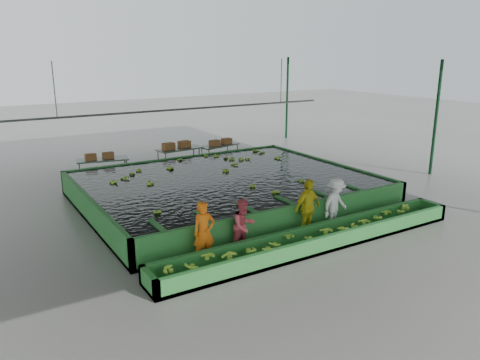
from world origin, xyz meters
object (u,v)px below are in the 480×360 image
worker_b (244,226)px  worker_c (307,208)px  packing_table_left (103,170)px  box_stack_mid (177,148)px  sorting_trough (316,239)px  flotation_tank (226,188)px  worker_d (335,204)px  packing_table_mid (180,158)px  box_stack_right (221,145)px  worker_a (204,232)px  packing_table_right (219,154)px  box_stack_left (100,159)px

worker_b → worker_c: bearing=-6.7°
packing_table_left → box_stack_mid: bearing=5.6°
sorting_trough → flotation_tank: bearing=90.0°
worker_d → packing_table_mid: bearing=82.5°
packing_table_mid → box_stack_right: 2.17m
worker_b → packing_table_mid: size_ratio=0.71×
packing_table_left → box_stack_mid: (3.55, 0.35, 0.49)m
worker_a → packing_table_right: size_ratio=0.80×
worker_a → box_stack_left: worker_a is taller
packing_table_left → box_stack_right: box_stack_right is taller
box_stack_right → worker_b: bearing=-115.9°
flotation_tank → worker_a: bearing=-125.9°
worker_d → packing_table_mid: 9.67m
worker_d → box_stack_left: worker_d is taller
worker_b → worker_d: worker_d is taller
worker_b → worker_c: worker_c is taller
worker_c → packing_table_right: bearing=67.6°
worker_a → packing_table_left: size_ratio=0.78×
worker_a → box_stack_mid: (3.56, 9.68, 0.15)m
worker_a → worker_d: size_ratio=1.02×
sorting_trough → packing_table_mid: size_ratio=4.69×
packing_table_left → packing_table_mid: (3.70, 0.30, 0.01)m
worker_a → worker_c: size_ratio=0.94×
sorting_trough → worker_a: bearing=165.6°
flotation_tank → worker_a: worker_a is taller
worker_c → flotation_tank: bearing=85.2°
worker_d → box_stack_left: 10.44m
sorting_trough → box_stack_mid: bearing=87.5°
worker_c → packing_table_mid: bearing=79.4°
worker_a → packing_table_right: worker_a is taller
sorting_trough → worker_c: (0.30, 0.80, 0.62)m
worker_b → packing_table_left: (-1.19, 9.34, -0.28)m
packing_table_right → box_stack_left: size_ratio=1.76×
worker_a → worker_b: bearing=3.2°
flotation_tank → packing_table_right: bearing=63.6°
worker_b → packing_table_mid: 9.96m
sorting_trough → box_stack_right: box_stack_right is taller
worker_c → worker_d: (1.10, 0.00, -0.07)m
worker_c → packing_table_mid: 9.65m
box_stack_left → box_stack_right: bearing=1.7°
packing_table_left → box_stack_right: 5.84m
worker_a → packing_table_mid: (3.71, 9.63, -0.33)m
sorting_trough → box_stack_left: bearing=107.5°
worker_a → packing_table_left: 9.34m
sorting_trough → worker_b: (-1.91, 0.80, 0.51)m
box_stack_left → flotation_tank: bearing=-57.6°
packing_table_right → sorting_trough: bearing=-104.1°
packing_table_mid → box_stack_mid: box_stack_mid is taller
worker_c → worker_d: size_ratio=1.08×
packing_table_left → box_stack_mid: 3.60m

